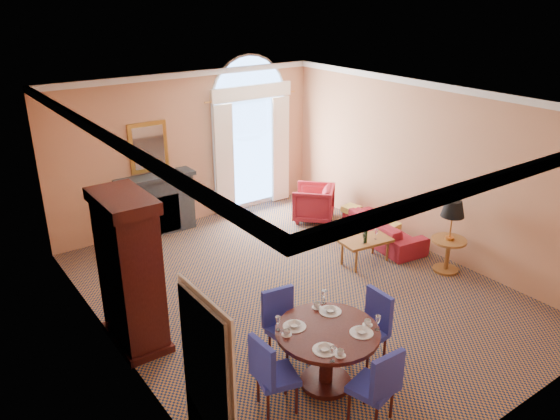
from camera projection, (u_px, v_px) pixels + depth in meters
ground at (297, 290)px, 9.18m from camera, size 7.50×7.50×0.00m
room_envelope at (273, 137)px, 8.72m from camera, size 6.04×7.52×3.45m
armoire at (130, 274)px, 7.49m from camera, size 0.64×1.14×2.24m
dining_table at (327, 345)px, 6.79m from camera, size 1.30×1.30×1.02m
dining_chair_north at (283, 320)px, 7.32m from camera, size 0.51×0.52×1.03m
dining_chair_south at (379, 383)px, 6.15m from camera, size 0.56×0.56×1.03m
dining_chair_east at (372, 323)px, 7.25m from camera, size 0.51×0.51×1.03m
dining_chair_west at (270, 371)px, 6.35m from camera, size 0.56×0.56×1.03m
sofa at (384, 229)px, 10.84m from camera, size 0.98×1.95×0.55m
armchair at (313, 203)px, 11.86m from camera, size 1.18×1.19×0.77m
coffee_table at (366, 241)px, 9.95m from camera, size 0.99×0.64×0.79m
side_table at (451, 227)px, 9.52m from camera, size 0.62×0.62×1.32m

